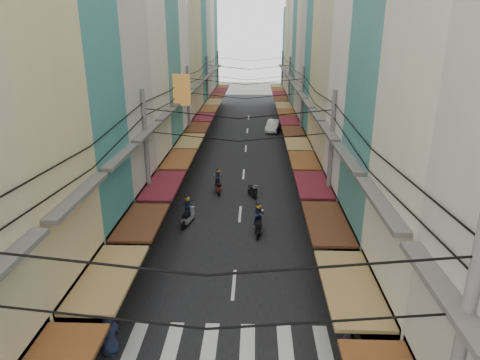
% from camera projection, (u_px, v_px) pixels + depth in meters
% --- Properties ---
extents(ground, '(160.00, 160.00, 0.00)m').
position_uv_depth(ground, '(236.00, 262.00, 21.45)').
color(ground, '#63635E').
rests_on(ground, ground).
extents(road, '(10.00, 80.00, 0.02)m').
position_uv_depth(road, '(245.00, 154.00, 40.32)').
color(road, black).
rests_on(road, ground).
extents(sidewalk_left, '(3.00, 80.00, 0.06)m').
position_uv_depth(sidewalk_left, '(177.00, 153.00, 40.53)').
color(sidewalk_left, slate).
rests_on(sidewalk_left, ground).
extents(sidewalk_right, '(3.00, 80.00, 0.06)m').
position_uv_depth(sidewalk_right, '(315.00, 155.00, 40.09)').
color(sidewalk_right, slate).
rests_on(sidewalk_right, ground).
extents(crosswalk, '(7.55, 2.40, 0.01)m').
position_uv_depth(crosswalk, '(228.00, 345.00, 15.78)').
color(crosswalk, silver).
rests_on(crosswalk, ground).
extents(building_row_left, '(7.80, 67.67, 23.70)m').
position_uv_depth(building_row_left, '(146.00, 47.00, 34.12)').
color(building_row_left, silver).
rests_on(building_row_left, ground).
extents(building_row_right, '(7.80, 68.98, 22.59)m').
position_uv_depth(building_row_right, '(345.00, 52.00, 33.60)').
color(building_row_right, teal).
rests_on(building_row_right, ground).
extents(utility_poles, '(10.20, 66.13, 8.20)m').
position_uv_depth(utility_poles, '(244.00, 90.00, 33.44)').
color(utility_poles, slate).
rests_on(utility_poles, ground).
extents(white_car, '(4.82, 2.64, 1.61)m').
position_uv_depth(white_car, '(273.00, 131.00, 49.55)').
color(white_car, white).
rests_on(white_car, ground).
extents(bicycle, '(1.83, 0.98, 1.19)m').
position_uv_depth(bicycle, '(383.00, 273.00, 20.49)').
color(bicycle, black).
rests_on(bicycle, ground).
extents(moving_scooters, '(4.73, 8.39, 1.89)m').
position_uv_depth(moving_scooters, '(224.00, 206.00, 26.93)').
color(moving_scooters, black).
rests_on(moving_scooters, ground).
extents(parked_scooters, '(12.95, 14.03, 1.00)m').
position_uv_depth(parked_scooters, '(339.00, 295.00, 18.01)').
color(parked_scooters, black).
rests_on(parked_scooters, ground).
extents(pedestrians, '(11.84, 21.45, 2.20)m').
position_uv_depth(pedestrians, '(159.00, 232.00, 22.43)').
color(pedestrians, '#27212D').
rests_on(pedestrians, ground).
extents(market_umbrella, '(2.52, 2.52, 2.66)m').
position_uv_depth(market_umbrella, '(459.00, 332.00, 12.96)').
color(market_umbrella, '#B2B2B7').
rests_on(market_umbrella, ground).
extents(traffic_sign, '(0.10, 0.60, 2.75)m').
position_uv_depth(traffic_sign, '(368.00, 260.00, 17.73)').
color(traffic_sign, slate).
rests_on(traffic_sign, ground).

